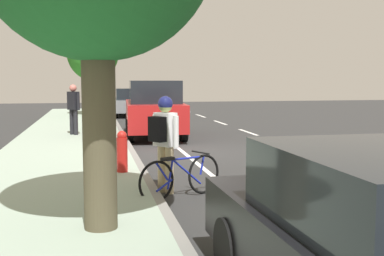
% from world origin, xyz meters
% --- Properties ---
extents(ground, '(58.13, 58.13, 0.00)m').
position_xyz_m(ground, '(0.00, 0.00, 0.00)').
color(ground, '#2D2D2D').
extents(sidewalk, '(3.35, 36.33, 0.17)m').
position_xyz_m(sidewalk, '(3.33, 0.00, 0.08)').
color(sidewalk, '#97AA98').
rests_on(sidewalk, ground).
extents(curb_edge, '(0.16, 36.33, 0.17)m').
position_xyz_m(curb_edge, '(1.57, 0.00, 0.08)').
color(curb_edge, gray).
rests_on(curb_edge, ground).
extents(lane_stripe_centre, '(0.14, 35.80, 0.01)m').
position_xyz_m(lane_stripe_centre, '(-3.27, -0.26, 0.00)').
color(lane_stripe_centre, white).
rests_on(lane_stripe_centre, ground).
extents(lane_stripe_bike_edge, '(0.12, 36.33, 0.01)m').
position_xyz_m(lane_stripe_bike_edge, '(0.10, 0.00, 0.00)').
color(lane_stripe_bike_edge, white).
rests_on(lane_stripe_bike_edge, ground).
extents(parked_sedan_grey_nearest, '(2.04, 4.50, 1.52)m').
position_xyz_m(parked_sedan_grey_nearest, '(0.49, -13.82, 0.75)').
color(parked_sedan_grey_nearest, slate).
rests_on(parked_sedan_grey_nearest, ground).
extents(parked_suv_red_second, '(2.18, 4.80, 1.99)m').
position_xyz_m(parked_suv_red_second, '(0.45, -3.70, 1.03)').
color(parked_suv_red_second, maroon).
rests_on(parked_suv_red_second, ground).
extents(parked_sedan_black_mid, '(1.88, 4.42, 1.52)m').
position_xyz_m(parked_sedan_black_mid, '(0.39, 10.16, 0.75)').
color(parked_sedan_black_mid, black).
rests_on(parked_sedan_black_mid, ground).
extents(bicycle_at_curb, '(1.57, 0.87, 0.77)m').
position_xyz_m(bicycle_at_curb, '(1.11, 5.27, 0.38)').
color(bicycle_at_curb, black).
rests_on(bicycle_at_curb, ground).
extents(cyclist_with_backpack, '(0.53, 0.55, 1.75)m').
position_xyz_m(cyclist_with_backpack, '(1.33, 4.83, 1.07)').
color(cyclist_with_backpack, '#C6B284').
rests_on(cyclist_with_backpack, ground).
extents(street_tree_near_cyclist, '(2.63, 2.63, 4.64)m').
position_xyz_m(street_tree_near_cyclist, '(2.50, -12.40, 3.35)').
color(street_tree_near_cyclist, '#49412A').
rests_on(street_tree_near_cyclist, sidewalk).
extents(pedestrian_on_phone, '(0.43, 0.50, 1.69)m').
position_xyz_m(pedestrian_on_phone, '(3.20, -3.49, 1.13)').
color(pedestrian_on_phone, black).
rests_on(pedestrian_on_phone, sidewalk).
extents(fire_hydrant, '(0.22, 0.22, 0.84)m').
position_xyz_m(fire_hydrant, '(2.00, 3.53, 0.59)').
color(fire_hydrant, red).
rests_on(fire_hydrant, sidewalk).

